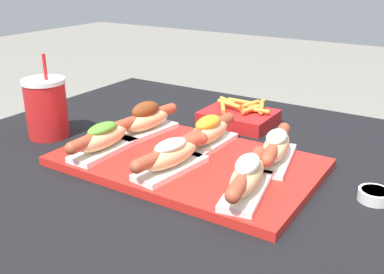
% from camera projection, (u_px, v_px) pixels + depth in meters
% --- Properties ---
extents(serving_tray, '(0.53, 0.32, 0.02)m').
position_uv_depth(serving_tray, '(187.00, 162.00, 0.93)').
color(serving_tray, red).
rests_on(serving_tray, patio_table).
extents(hot_dog_0, '(0.06, 0.20, 0.07)m').
position_uv_depth(hot_dog_0, '(103.00, 138.00, 0.94)').
color(hot_dog_0, white).
rests_on(hot_dog_0, serving_tray).
extents(hot_dog_1, '(0.08, 0.20, 0.06)m').
position_uv_depth(hot_dog_1, '(171.00, 155.00, 0.86)').
color(hot_dog_1, white).
rests_on(hot_dog_1, serving_tray).
extents(hot_dog_2, '(0.09, 0.20, 0.07)m').
position_uv_depth(hot_dog_2, '(247.00, 176.00, 0.77)').
color(hot_dog_2, white).
rests_on(hot_dog_2, serving_tray).
extents(hot_dog_3, '(0.08, 0.20, 0.08)m').
position_uv_depth(hot_dog_3, '(146.00, 120.00, 1.04)').
color(hot_dog_3, white).
rests_on(hot_dog_3, serving_tray).
extents(hot_dog_4, '(0.06, 0.20, 0.07)m').
position_uv_depth(hot_dog_4, '(208.00, 132.00, 0.97)').
color(hot_dog_4, white).
rests_on(hot_dog_4, serving_tray).
extents(hot_dog_5, '(0.09, 0.20, 0.07)m').
position_uv_depth(hot_dog_5, '(276.00, 147.00, 0.90)').
color(hot_dog_5, white).
rests_on(hot_dog_5, serving_tray).
extents(sauce_bowl, '(0.06, 0.06, 0.02)m').
position_uv_depth(sauce_bowl, '(375.00, 195.00, 0.79)').
color(sauce_bowl, silver).
rests_on(sauce_bowl, patio_table).
extents(drink_cup, '(0.10, 0.10, 0.20)m').
position_uv_depth(drink_cup, '(46.00, 108.00, 1.07)').
color(drink_cup, red).
rests_on(drink_cup, patio_table).
extents(fries_basket, '(0.18, 0.16, 0.06)m').
position_uv_depth(fries_basket, '(239.00, 117.00, 1.17)').
color(fries_basket, red).
rests_on(fries_basket, patio_table).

